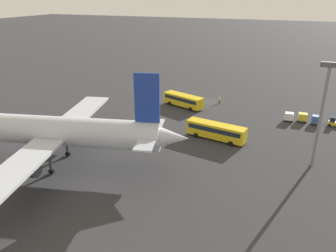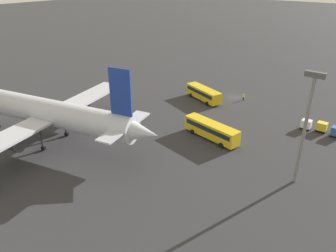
{
  "view_description": "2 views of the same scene",
  "coord_description": "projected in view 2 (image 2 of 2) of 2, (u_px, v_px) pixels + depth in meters",
  "views": [
    {
      "loc": [
        -20.21,
        83.8,
        27.66
      ],
      "look_at": [
        2.1,
        26.36,
        2.42
      ],
      "focal_mm": 35.0,
      "sensor_mm": 36.0,
      "label": 1
    },
    {
      "loc": [
        -36.11,
        74.27,
        30.19
      ],
      "look_at": [
        -0.49,
        28.98,
        2.6
      ],
      "focal_mm": 35.0,
      "sensor_mm": 36.0,
      "label": 2
    }
  ],
  "objects": [
    {
      "name": "shuttle_bus_far",
      "position": [
        211.0,
        129.0,
        63.95
      ],
      "size": [
        12.42,
        4.86,
        3.31
      ],
      "rotation": [
        0.0,
        0.0,
        -0.18
      ],
      "color": "gold",
      "rests_on": "ground"
    },
    {
      "name": "airplane",
      "position": [
        45.0,
        112.0,
        60.99
      ],
      "size": [
        47.36,
        40.88,
        16.59
      ],
      "rotation": [
        0.0,
        0.0,
        0.23
      ],
      "color": "#B2B7C1",
      "rests_on": "ground"
    },
    {
      "name": "cargo_cart_yellow",
      "position": [
        322.0,
        126.0,
        66.96
      ],
      "size": [
        2.01,
        1.7,
        2.06
      ],
      "rotation": [
        0.0,
        0.0,
        0.01
      ],
      "color": "#38383D",
      "rests_on": "ground"
    },
    {
      "name": "ground_plane",
      "position": [
        235.0,
        97.0,
        85.83
      ],
      "size": [
        600.0,
        600.0,
        0.0
      ],
      "primitive_type": "plane",
      "color": "#2D2D30"
    },
    {
      "name": "cargo_cart_white",
      "position": [
        306.0,
        124.0,
        68.05
      ],
      "size": [
        2.01,
        1.7,
        2.06
      ],
      "rotation": [
        0.0,
        0.0,
        0.01
      ],
      "color": "#38383D",
      "rests_on": "ground"
    },
    {
      "name": "light_pole",
      "position": [
        307.0,
        119.0,
        46.9
      ],
      "size": [
        2.8,
        0.7,
        17.79
      ],
      "color": "slate",
      "rests_on": "ground"
    },
    {
      "name": "shuttle_bus_near",
      "position": [
        204.0,
        93.0,
        83.06
      ],
      "size": [
        11.49,
        6.63,
        3.17
      ],
      "rotation": [
        0.0,
        0.0,
        -0.36
      ],
      "color": "gold",
      "rests_on": "ground"
    },
    {
      "name": "worker_person",
      "position": [
        244.0,
        97.0,
        83.38
      ],
      "size": [
        0.38,
        0.38,
        1.74
      ],
      "color": "#1E1E2D",
      "rests_on": "ground"
    },
    {
      "name": "cargo_cart_blue",
      "position": [
        336.0,
        131.0,
        64.95
      ],
      "size": [
        2.01,
        1.7,
        2.06
      ],
      "rotation": [
        0.0,
        0.0,
        0.01
      ],
      "color": "#38383D",
      "rests_on": "ground"
    }
  ]
}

